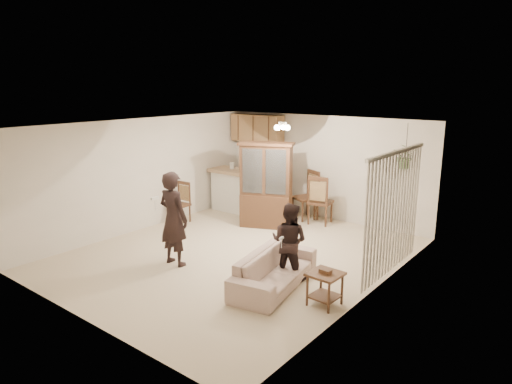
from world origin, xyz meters
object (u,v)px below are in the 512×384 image
Objects in this scene: adult at (173,217)px; chair_hutch_right at (320,210)px; china_hutch at (266,186)px; chair_hutch_left at (305,205)px; side_table at (325,288)px; child at (289,241)px; chair_bar at (179,211)px; sofa at (275,265)px.

chair_hutch_right is (0.82, 3.83, -0.57)m from adult.
chair_hutch_left is (0.38, 1.08, -0.63)m from china_hutch.
child is at bearing 154.10° from side_table.
chair_bar is (-4.83, 1.53, 0.01)m from side_table.
sofa is 1.58× the size of chair_hutch_left.
china_hutch is at bearing -90.24° from adult.
child reaches higher than chair_hutch_right.
sofa is 1.94× the size of chair_bar.
chair_hutch_right is (0.48, -0.10, -0.01)m from chair_hutch_left.
child reaches higher than sofa.
china_hutch is 1.31m from chair_hutch_left.
sofa is 3.30× the size of side_table.
china_hutch is 3.44× the size of side_table.
adult is 2.85m from china_hutch.
side_table is 0.48× the size of chair_hutch_left.
chair_hutch_left is at bearing -96.08° from adult.
sofa is at bearing 77.55° from child.
chair_bar is 0.81× the size of chair_hutch_left.
china_hutch is (-2.03, 2.47, 0.60)m from sofa.
chair_bar is at bearing 58.37° from sofa.
chair_hutch_right reaches higher than sofa.
chair_hutch_left reaches higher than side_table.
sofa is at bearing -41.50° from chair_hutch_left.
chair_hutch_right is (-1.16, 3.45, -0.04)m from sofa.
china_hutch reaches higher than side_table.
adult reaches higher than sofa.
chair_hutch_left reaches higher than chair_bar.
child is 2.94m from china_hutch.
chair_hutch_right reaches higher than chair_bar.
chair_bar is (-3.85, 1.45, -0.09)m from sofa.
chair_hutch_right is at bearing -78.72° from child.
china_hutch is 1.68× the size of chair_hutch_right.
child reaches higher than side_table.
china_hutch reaches higher than child.
chair_bar is at bearing 25.29° from chair_hutch_right.
adult reaches higher than child.
sofa is at bearing -22.29° from chair_bar.
side_table is (2.96, 0.29, -0.63)m from adult.
adult is 1.33× the size of child.
adult is 3.98m from chair_hutch_left.
adult reaches higher than chair_bar.
chair_bar is at bearing 162.43° from side_table.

